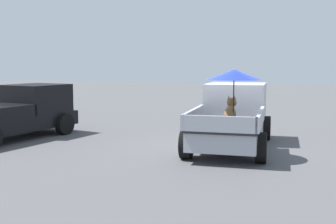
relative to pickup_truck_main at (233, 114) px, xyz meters
name	(u,v)px	position (x,y,z in m)	size (l,w,h in m)	color
ground_plane	(230,148)	(-0.40, -0.03, -0.99)	(80.00, 80.00, 0.00)	#4C4C4F
pickup_truck_main	(233,114)	(0.00, 0.00, 0.00)	(5.21, 2.64, 2.40)	black
pickup_truck_red	(15,113)	(-1.27, 7.25, -0.12)	(5.01, 2.70, 1.80)	black
parked_sedan_near	(4,102)	(3.11, 11.55, -0.25)	(4.63, 2.93, 1.33)	black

